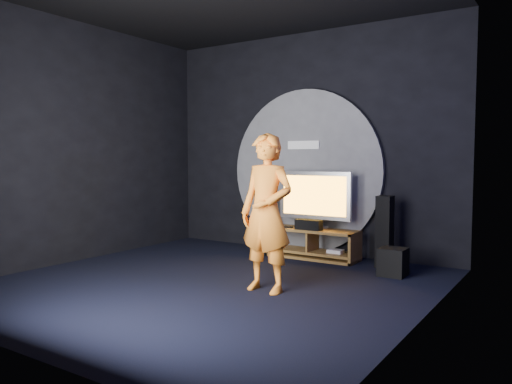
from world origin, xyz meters
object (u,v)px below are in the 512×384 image
player (267,213)px  subwoofer (393,262)px  media_console (313,245)px  tv (315,197)px  tower_speaker_right (385,232)px  tower_speaker_left (263,223)px

player → subwoofer: bearing=59.3°
media_console → tv: size_ratio=1.21×
tv → tower_speaker_right: (1.12, -0.09, -0.42)m
player → tower_speaker_left: bearing=125.4°
tower_speaker_right → tower_speaker_left: bearing=-175.9°
media_console → tv: (-0.01, 0.07, 0.73)m
media_console → tv: bearing=96.0°
media_console → tower_speaker_right: tower_speaker_right is taller
tower_speaker_left → subwoofer: (2.16, -0.28, -0.32)m
media_console → tower_speaker_left: (-0.79, -0.16, 0.30)m
tower_speaker_left → player: size_ratio=0.55×
tower_speaker_left → tower_speaker_right: size_ratio=1.00×
media_console → tower_speaker_right: 1.15m
tv → tower_speaker_left: 0.92m
tv → subwoofer: bearing=-20.2°
subwoofer → tower_speaker_left: bearing=172.5°
tower_speaker_left → tower_speaker_right: 1.90m
subwoofer → tower_speaker_right: bearing=121.8°
media_console → tower_speaker_right: size_ratio=1.42×
tower_speaker_right → player: bearing=-110.4°
tv → tower_speaker_right: tv is taller
tower_speaker_right → subwoofer: (0.26, -0.42, -0.32)m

